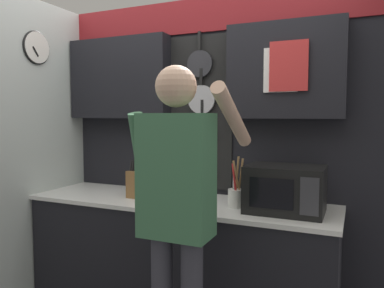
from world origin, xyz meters
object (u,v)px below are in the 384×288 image
(utensil_crock, at_px, (236,195))
(person, at_px, (177,200))
(knife_block, at_px, (137,183))
(microwave, at_px, (285,189))

(utensil_crock, relative_size, person, 0.20)
(knife_block, distance_m, utensil_crock, 0.78)
(microwave, bearing_deg, knife_block, 179.96)
(knife_block, xyz_separation_m, utensil_crock, (0.78, -0.00, -0.02))
(microwave, bearing_deg, utensil_crock, 179.91)
(person, bearing_deg, knife_block, 135.63)
(utensil_crock, height_order, person, person)
(microwave, height_order, knife_block, microwave)
(knife_block, height_order, utensil_crock, utensil_crock)
(microwave, height_order, utensil_crock, utensil_crock)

